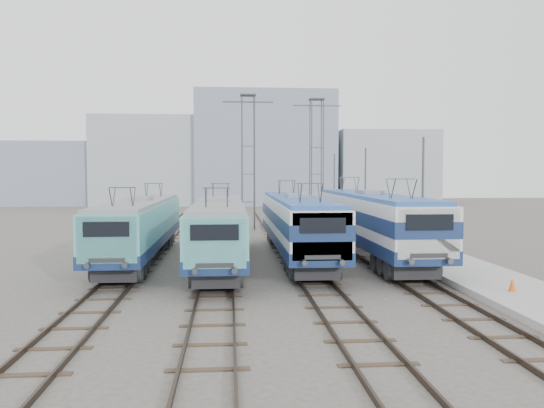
{
  "coord_description": "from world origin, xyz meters",
  "views": [
    {
      "loc": [
        -1.65,
        -25.46,
        5.08
      ],
      "look_at": [
        0.94,
        7.0,
        3.19
      ],
      "focal_mm": 35.0,
      "sensor_mm": 36.0,
      "label": 1
    }
  ],
  "objects_px": {
    "locomotive_center_right": "(296,221)",
    "locomotive_far_right": "(371,218)",
    "locomotive_center_left": "(219,226)",
    "mast_front": "(423,203)",
    "catenary_tower_west": "(248,156)",
    "catenary_tower_east": "(317,157)",
    "safety_cone": "(512,284)",
    "mast_rear": "(334,189)",
    "mast_mid": "(365,194)",
    "locomotive_far_left": "(141,224)"
  },
  "relations": [
    {
      "from": "locomotive_center_right",
      "to": "locomotive_far_right",
      "type": "distance_m",
      "value": 4.5
    },
    {
      "from": "locomotive_center_left",
      "to": "locomotive_center_right",
      "type": "xyz_separation_m",
      "value": [
        4.5,
        1.7,
        0.14
      ]
    },
    {
      "from": "mast_front",
      "to": "catenary_tower_west",
      "type": "bearing_deg",
      "value": 113.27
    },
    {
      "from": "catenary_tower_east",
      "to": "safety_cone",
      "type": "xyz_separation_m",
      "value": [
        3.25,
        -29.07,
        -6.07
      ]
    },
    {
      "from": "catenary_tower_west",
      "to": "locomotive_center_left",
      "type": "bearing_deg",
      "value": -96.99
    },
    {
      "from": "catenary_tower_west",
      "to": "mast_front",
      "type": "bearing_deg",
      "value": -66.73
    },
    {
      "from": "locomotive_center_right",
      "to": "mast_rear",
      "type": "bearing_deg",
      "value": 72.91
    },
    {
      "from": "mast_front",
      "to": "safety_cone",
      "type": "height_order",
      "value": "mast_front"
    },
    {
      "from": "mast_mid",
      "to": "locomotive_far_right",
      "type": "bearing_deg",
      "value": -102.22
    },
    {
      "from": "safety_cone",
      "to": "mast_front",
      "type": "bearing_deg",
      "value": 99.24
    },
    {
      "from": "locomotive_center_right",
      "to": "mast_mid",
      "type": "height_order",
      "value": "mast_mid"
    },
    {
      "from": "locomotive_far_left",
      "to": "safety_cone",
      "type": "bearing_deg",
      "value": -31.93
    },
    {
      "from": "safety_cone",
      "to": "locomotive_far_left",
      "type": "bearing_deg",
      "value": 148.07
    },
    {
      "from": "catenary_tower_west",
      "to": "catenary_tower_east",
      "type": "xyz_separation_m",
      "value": [
        6.5,
        2.0,
        0.0
      ]
    },
    {
      "from": "locomotive_far_left",
      "to": "locomotive_center_left",
      "type": "relative_size",
      "value": 1.0
    },
    {
      "from": "locomotive_center_left",
      "to": "locomotive_center_right",
      "type": "relative_size",
      "value": 0.96
    },
    {
      "from": "catenary_tower_east",
      "to": "mast_rear",
      "type": "relative_size",
      "value": 1.71
    },
    {
      "from": "locomotive_center_right",
      "to": "catenary_tower_east",
      "type": "relative_size",
      "value": 1.5
    },
    {
      "from": "locomotive_far_right",
      "to": "catenary_tower_west",
      "type": "xyz_separation_m",
      "value": [
        -6.75,
        16.54,
        4.24
      ]
    },
    {
      "from": "mast_mid",
      "to": "mast_rear",
      "type": "height_order",
      "value": "same"
    },
    {
      "from": "catenary_tower_west",
      "to": "catenary_tower_east",
      "type": "height_order",
      "value": "same"
    },
    {
      "from": "locomotive_far_left",
      "to": "locomotive_far_right",
      "type": "bearing_deg",
      "value": 1.04
    },
    {
      "from": "locomotive_far_right",
      "to": "mast_mid",
      "type": "height_order",
      "value": "mast_mid"
    },
    {
      "from": "locomotive_center_right",
      "to": "mast_rear",
      "type": "xyz_separation_m",
      "value": [
        6.35,
        20.65,
        1.2
      ]
    },
    {
      "from": "locomotive_far_left",
      "to": "mast_rear",
      "type": "relative_size",
      "value": 2.47
    },
    {
      "from": "mast_front",
      "to": "mast_rear",
      "type": "relative_size",
      "value": 1.0
    },
    {
      "from": "locomotive_far_right",
      "to": "catenary_tower_east",
      "type": "distance_m",
      "value": 19.02
    },
    {
      "from": "locomotive_far_left",
      "to": "mast_front",
      "type": "relative_size",
      "value": 2.47
    },
    {
      "from": "locomotive_far_right",
      "to": "safety_cone",
      "type": "distance_m",
      "value": 11.1
    },
    {
      "from": "locomotive_far_left",
      "to": "locomotive_center_right",
      "type": "distance_m",
      "value": 9.0
    },
    {
      "from": "locomotive_far_left",
      "to": "catenary_tower_west",
      "type": "relative_size",
      "value": 1.44
    },
    {
      "from": "catenary_tower_east",
      "to": "mast_rear",
      "type": "xyz_separation_m",
      "value": [
        2.1,
        2.0,
        -3.14
      ]
    },
    {
      "from": "locomotive_center_right",
      "to": "catenary_tower_west",
      "type": "height_order",
      "value": "catenary_tower_west"
    },
    {
      "from": "locomotive_far_right",
      "to": "catenary_tower_west",
      "type": "distance_m",
      "value": 18.36
    },
    {
      "from": "locomotive_center_left",
      "to": "safety_cone",
      "type": "bearing_deg",
      "value": -35.99
    },
    {
      "from": "locomotive_far_left",
      "to": "catenary_tower_west",
      "type": "height_order",
      "value": "catenary_tower_west"
    },
    {
      "from": "catenary_tower_west",
      "to": "mast_front",
      "type": "relative_size",
      "value": 1.71
    },
    {
      "from": "mast_mid",
      "to": "locomotive_center_left",
      "type": "bearing_deg",
      "value": -136.34
    },
    {
      "from": "mast_front",
      "to": "locomotive_far_left",
      "type": "bearing_deg",
      "value": 168.18
    },
    {
      "from": "mast_rear",
      "to": "locomotive_far_left",
      "type": "bearing_deg",
      "value": -126.44
    },
    {
      "from": "locomotive_center_left",
      "to": "mast_mid",
      "type": "height_order",
      "value": "mast_mid"
    },
    {
      "from": "mast_front",
      "to": "mast_mid",
      "type": "height_order",
      "value": "same"
    },
    {
      "from": "mast_rear",
      "to": "catenary_tower_west",
      "type": "bearing_deg",
      "value": -155.06
    },
    {
      "from": "locomotive_far_left",
      "to": "catenary_tower_east",
      "type": "distance_m",
      "value": 23.42
    },
    {
      "from": "locomotive_far_right",
      "to": "catenary_tower_east",
      "type": "relative_size",
      "value": 1.58
    },
    {
      "from": "catenary_tower_east",
      "to": "locomotive_far_left",
      "type": "bearing_deg",
      "value": -125.2
    },
    {
      "from": "mast_mid",
      "to": "mast_rear",
      "type": "bearing_deg",
      "value": 90.0
    },
    {
      "from": "mast_front",
      "to": "mast_mid",
      "type": "xyz_separation_m",
      "value": [
        0.0,
        12.0,
        0.0
      ]
    },
    {
      "from": "mast_mid",
      "to": "safety_cone",
      "type": "distance_m",
      "value": 19.33
    },
    {
      "from": "catenary_tower_west",
      "to": "locomotive_center_right",
      "type": "bearing_deg",
      "value": -82.31
    }
  ]
}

